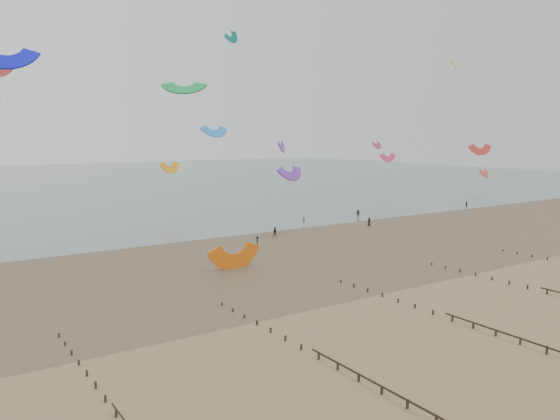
% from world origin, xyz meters
% --- Properties ---
extents(ground, '(500.00, 500.00, 0.00)m').
position_xyz_m(ground, '(0.00, 0.00, 0.00)').
color(ground, brown).
rests_on(ground, ground).
extents(sea_and_shore, '(500.00, 665.00, 0.03)m').
position_xyz_m(sea_and_shore, '(-4.08, 34.40, 0.01)').
color(sea_and_shore, '#475654').
rests_on(sea_and_shore, ground).
extents(kitesurfers, '(156.40, 16.69, 1.84)m').
position_xyz_m(kitesurfers, '(27.27, 49.04, 0.86)').
color(kitesurfers, black).
rests_on(kitesurfers, ground).
extents(grounded_kite, '(7.81, 6.27, 4.10)m').
position_xyz_m(grounded_kite, '(-3.99, 26.98, 0.00)').
color(grounded_kite, '#E1600E').
rests_on(grounded_kite, ground).
extents(kites_airborne, '(243.39, 114.81, 40.58)m').
position_xyz_m(kites_airborne, '(-9.54, 90.75, 23.57)').
color(kites_airborne, '#672DA0').
rests_on(kites_airborne, ground).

